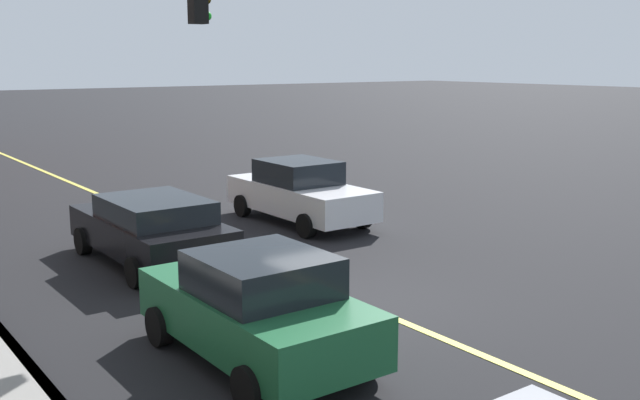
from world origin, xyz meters
TOP-DOWN VIEW (x-y plane):
  - ground at (0.00, 0.00)m, footprint 200.00×200.00m
  - curb_edge at (0.00, 5.50)m, footprint 80.00×0.16m
  - lane_stripe_center at (0.00, 0.00)m, footprint 80.00×0.16m
  - car_black at (4.63, 1.86)m, footprint 4.55×2.11m
  - car_white at (6.08, -2.92)m, footprint 4.62×1.97m
  - car_green at (-1.08, 2.74)m, footprint 4.01×1.99m
  - traffic_light_mast at (3.14, 4.04)m, footprint 0.28×4.80m

SIDE VIEW (x-z plane):
  - ground at x=0.00m, z-range 0.00..0.00m
  - lane_stripe_center at x=0.00m, z-range 0.00..0.01m
  - curb_edge at x=0.00m, z-range 0.00..0.15m
  - car_black at x=4.63m, z-range 0.04..1.48m
  - car_green at x=-1.08m, z-range 0.00..1.61m
  - car_white at x=6.08m, z-range -0.01..1.63m
  - traffic_light_mast at x=3.14m, z-range 1.16..7.25m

